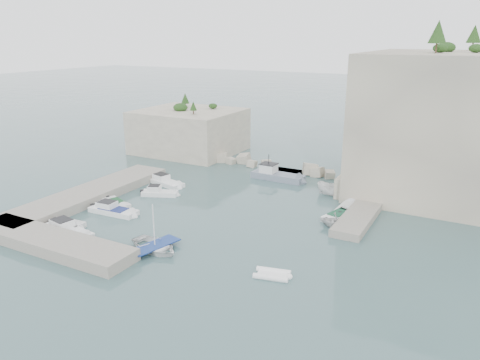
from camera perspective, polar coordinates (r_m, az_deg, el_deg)
The scene contains 23 objects.
ground at distance 49.79m, azimuth -3.30°, elevation -5.10°, with size 400.00×400.00×0.00m, color #416162.
cliff_east at distance 62.96m, azimuth 26.88°, elevation 5.87°, with size 26.00×22.00×17.00m, color beige.
cliff_terrace at distance 60.82m, azimuth 16.37°, elevation -0.35°, with size 8.00×10.00×2.50m, color beige.
outcrop_west at distance 79.46m, azimuth -6.21°, elevation 5.96°, with size 16.00×14.00×7.00m, color beige.
quay_west at distance 59.16m, azimuth -18.01°, elevation -1.71°, with size 5.00×24.00×1.10m, color #9E9689.
quay_south at distance 47.18m, azimuth -22.07°, elevation -7.00°, with size 18.00×4.00×1.10m, color #9E9689.
ledge_east at distance 53.57m, azimuth 14.93°, elevation -3.58°, with size 3.00×16.00×0.80m, color #9E9689.
breakwater at distance 68.60m, azimuth 5.64°, elevation 1.77°, with size 28.00×3.00×1.40m, color beige.
motorboat_a at distance 62.64m, azimuth -9.05°, elevation -0.55°, with size 6.30×1.87×1.40m, color white, non-canonical shape.
motorboat_b at distance 58.53m, azimuth -9.73°, elevation -1.86°, with size 4.81×1.57×1.40m, color white, non-canonical shape.
motorboat_c at distance 56.11m, azimuth -14.85°, elevation -3.05°, with size 4.62×1.68×0.70m, color silver, non-canonical shape.
motorboat_d at distance 53.83m, azimuth -15.14°, elevation -3.95°, with size 6.30×1.87×1.40m, color white, non-canonical shape.
motorboat_e at distance 51.64m, azimuth -20.17°, elevation -5.35°, with size 3.88×1.59×0.70m, color silver, non-canonical shape.
motorboat_f at distance 49.90m, azimuth -20.20°, elevation -6.15°, with size 6.81×2.03×1.40m, color white, non-canonical shape.
rowboat at distance 44.16m, azimuth -10.31°, elevation -8.41°, with size 3.79×5.31×1.10m, color white.
inflatable_dinghy at distance 39.22m, azimuth 3.92°, elevation -11.63°, with size 3.17×1.54×0.44m, color white, non-canonical shape.
tender_east_a at distance 49.39m, azimuth 11.61°, elevation -5.64°, with size 2.84×3.29×1.73m, color silver.
tender_east_b at distance 51.82m, azimuth 11.86°, elevation -4.54°, with size 4.74×1.62×0.70m, color white, non-canonical shape.
tender_east_c at distance 54.18m, azimuth 12.86°, elevation -3.64°, with size 4.98×1.61×0.70m, color silver, non-canonical shape.
tender_east_d at distance 58.53m, azimuth 11.44°, elevation -1.96°, with size 1.79×4.75×1.84m, color white.
work_boat at distance 64.22m, azimuth 4.64°, elevation 0.06°, with size 8.02×2.37×2.20m, color slate, non-canonical shape.
rowboat_mast at distance 43.09m, azimuth -10.49°, elevation -5.23°, with size 0.10×0.10×4.20m, color white.
vegetation at distance 63.82m, azimuth 23.36°, elevation 15.02°, with size 53.48×13.88×13.40m.
Camera 1 is at (24.39, -39.08, 18.91)m, focal length 35.00 mm.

